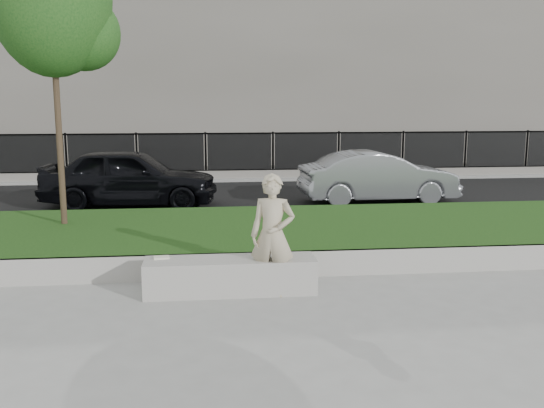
{
  "coord_description": "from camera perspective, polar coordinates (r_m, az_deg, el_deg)",
  "views": [
    {
      "loc": [
        -0.62,
        -7.76,
        2.67
      ],
      "look_at": [
        0.37,
        1.2,
        1.11
      ],
      "focal_mm": 40.0,
      "sensor_mm": 36.0,
      "label": 1
    }
  ],
  "objects": [
    {
      "name": "young_tree",
      "position": [
        11.76,
        -19.63,
        17.28
      ],
      "size": [
        2.19,
        2.1,
        5.37
      ],
      "color": "#38281C",
      "rests_on": "grass_bank"
    },
    {
      "name": "iron_fence",
      "position": [
        19.88,
        -4.51,
        3.69
      ],
      "size": [
        32.0,
        0.3,
        1.5
      ],
      "color": "slate",
      "rests_on": "far_pavement"
    },
    {
      "name": "street",
      "position": [
        16.48,
        -4.08,
        0.58
      ],
      "size": [
        34.0,
        7.0,
        0.04
      ],
      "primitive_type": "cube",
      "color": "black",
      "rests_on": "ground"
    },
    {
      "name": "book",
      "position": [
        8.59,
        -10.36,
        -4.97
      ],
      "size": [
        0.23,
        0.18,
        0.02
      ],
      "primitive_type": "cube",
      "rotation": [
        0.0,
        0.0,
        0.11
      ],
      "color": "white",
      "rests_on": "stone_bench"
    },
    {
      "name": "grass_bank",
      "position": [
        11.06,
        -2.94,
        -3.08
      ],
      "size": [
        34.0,
        4.0,
        0.4
      ],
      "primitive_type": "cube",
      "color": "black",
      "rests_on": "ground"
    },
    {
      "name": "building_facade",
      "position": [
        27.86,
        -5.19,
        14.62
      ],
      "size": [
        34.0,
        10.0,
        10.0
      ],
      "primitive_type": "cube",
      "color": "#666259",
      "rests_on": "ground"
    },
    {
      "name": "man",
      "position": [
        8.26,
        0.06,
        -2.96
      ],
      "size": [
        0.7,
        0.56,
        1.68
      ],
      "primitive_type": "imported",
      "rotation": [
        0.0,
        0.0,
        -0.3
      ],
      "color": "#C1B494",
      "rests_on": "ground"
    },
    {
      "name": "ground",
      "position": [
        8.23,
        -1.67,
        -9.1
      ],
      "size": [
        90.0,
        90.0,
        0.0
      ],
      "primitive_type": "plane",
      "color": "gray",
      "rests_on": "ground"
    },
    {
      "name": "stone_bench",
      "position": [
        8.52,
        -3.94,
        -6.74
      ],
      "size": [
        2.37,
        0.59,
        0.49
      ],
      "primitive_type": "cube",
      "color": "#A4A199",
      "rests_on": "ground"
    },
    {
      "name": "far_pavement",
      "position": [
        20.93,
        -4.58,
        2.66
      ],
      "size": [
        34.0,
        3.0,
        0.12
      ],
      "primitive_type": "cube",
      "color": "gray",
      "rests_on": "ground"
    },
    {
      "name": "car_silver",
      "position": [
        15.77,
        9.97,
        2.52
      ],
      "size": [
        4.07,
        1.63,
        1.32
      ],
      "primitive_type": "imported",
      "rotation": [
        0.0,
        0.0,
        1.63
      ],
      "color": "gray",
      "rests_on": "street"
    },
    {
      "name": "grass_kerb",
      "position": [
        9.16,
        -2.21,
        -5.81
      ],
      "size": [
        34.0,
        0.08,
        0.4
      ],
      "primitive_type": "cube",
      "color": "#A4A199",
      "rests_on": "ground"
    },
    {
      "name": "car_dark",
      "position": [
        15.36,
        -13.24,
        2.48
      ],
      "size": [
        4.41,
        2.1,
        1.46
      ],
      "primitive_type": "imported",
      "rotation": [
        0.0,
        0.0,
        1.48
      ],
      "color": "black",
      "rests_on": "street"
    }
  ]
}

